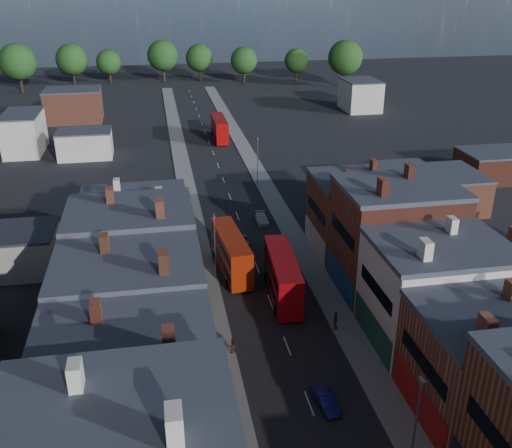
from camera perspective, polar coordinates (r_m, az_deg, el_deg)
name	(u,v)px	position (r m, az deg, el deg)	size (l,w,h in m)	color
pavement_west	(192,214)	(84.30, -6.45, 1.04)	(3.00, 200.00, 0.12)	gray
pavement_east	(278,208)	(85.96, 2.22, 1.65)	(3.00, 200.00, 0.12)	gray
terrace_west	(127,440)	(38.30, -12.81, -20.29)	(12.00, 80.00, 12.59)	maroon
lamp_post_1	(416,420)	(42.46, 15.73, -18.32)	(0.25, 0.70, 8.12)	slate
lamp_post_2	(215,243)	(64.29, -4.14, -1.89)	(0.25, 0.70, 8.12)	slate
lamp_post_3	(258,159)	(93.36, 0.17, 6.53)	(0.25, 0.70, 8.12)	slate
bus_0	(231,252)	(66.80, -2.50, -2.82)	(3.55, 11.30, 4.80)	#B7270A
bus_1	(282,275)	(61.77, 2.67, -5.16)	(3.37, 11.41, 4.87)	#AA090E
bus_2	(219,128)	(121.30, -3.67, 9.54)	(2.84, 11.03, 4.76)	#990706
car_1	(326,401)	(48.99, 6.97, -17.13)	(1.26, 3.63, 1.19)	navy
car_2	(240,244)	(73.14, -1.58, -2.04)	(2.02, 4.39, 1.22)	black
car_3	(262,219)	(80.64, 0.60, 0.50)	(1.61, 3.95, 1.15)	silver
ped_1	(232,346)	(54.06, -2.39, -12.05)	(0.75, 0.41, 1.54)	#382116
ped_3	(335,321)	(57.64, 7.95, -9.54)	(1.11, 0.51, 1.90)	#4E4A43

